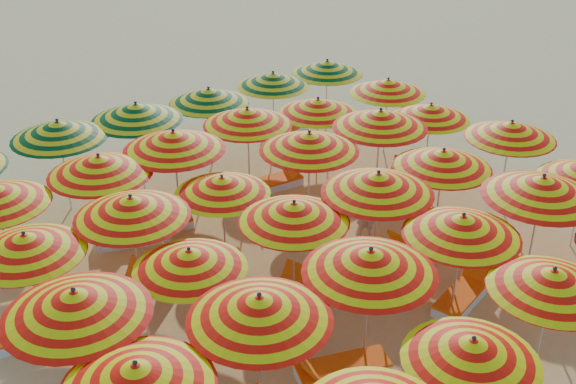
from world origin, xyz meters
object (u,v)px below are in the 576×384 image
object	(u,v)px
umbrella_10	(542,187)
lounger_5	(276,302)
umbrella_22	(380,119)
lounger_3	(340,368)
lounger_11	(392,186)
umbrella_16	(443,159)
umbrella_20	(222,185)
umbrella_19	(131,207)
umbrella_25	(99,165)
umbrella_21	(309,142)
umbrella_15	(378,183)
umbrella_27	(247,117)
umbrella_34	(273,80)
umbrella_8	(370,262)
umbrella_23	(431,112)
lounger_15	(273,183)
umbrella_18	(25,244)
umbrella_17	(511,130)
umbrella_2	(472,350)
umbrella_3	(553,280)
umbrella_26	(174,141)
lounger_13	(135,236)
beachgoer_a	(367,214)
umbrella_33	(209,96)
umbrella_7	(260,308)
lounger_6	(360,281)
umbrella_28	(318,106)
lounger_8	(12,339)
umbrella_31	(58,130)
lounger_10	(202,264)
umbrella_6	(137,376)
lounger_16	(286,131)
umbrella_9	(462,226)
lounger_9	(118,298)
umbrella_12	(75,303)
lounger_14	(155,223)
lounger_4	(464,294)
umbrella_14	(294,212)
umbrella_35	(327,67)
umbrella_29	(388,86)
umbrella_32	(136,112)

from	to	relation	value
umbrella_10	lounger_5	xyz separation A→B (m)	(-4.90, 2.51, -2.11)
umbrella_22	lounger_3	xyz separation A→B (m)	(-5.17, -4.41, -2.07)
umbrella_22	lounger_11	distance (m)	2.15
umbrella_16	umbrella_20	xyz separation A→B (m)	(-4.44, 2.25, -0.15)
umbrella_19	lounger_11	world-z (taller)	umbrella_19
umbrella_25	lounger_11	distance (m)	7.71
umbrella_20	umbrella_21	size ratio (longest dim) A/B	1.00
umbrella_15	umbrella_27	world-z (taller)	umbrella_15
umbrella_34	lounger_3	distance (m)	10.43
umbrella_8	lounger_11	world-z (taller)	umbrella_8
umbrella_15	lounger_3	world-z (taller)	umbrella_15
umbrella_23	lounger_15	world-z (taller)	umbrella_23
umbrella_16	umbrella_18	distance (m)	8.96
umbrella_18	lounger_3	distance (m)	6.16
umbrella_17	umbrella_2	bearing A→B (deg)	-147.03
umbrella_3	umbrella_26	distance (m)	8.83
umbrella_10	lounger_11	world-z (taller)	umbrella_10
lounger_13	beachgoer_a	world-z (taller)	beachgoer_a
umbrella_33	lounger_5	xyz separation A→B (m)	(-2.64, -6.48, -1.91)
umbrella_27	beachgoer_a	size ratio (longest dim) A/B	2.35
umbrella_7	lounger_6	world-z (taller)	umbrella_7
umbrella_8	umbrella_23	size ratio (longest dim) A/B	1.17
umbrella_28	lounger_13	size ratio (longest dim) A/B	1.38
lounger_3	umbrella_16	bearing A→B (deg)	-136.14
lounger_8	umbrella_31	bearing A→B (deg)	-114.67
umbrella_16	lounger_10	world-z (taller)	umbrella_16
umbrella_6	lounger_16	size ratio (longest dim) A/B	1.62
umbrella_8	lounger_13	bearing A→B (deg)	102.35
umbrella_17	lounger_6	bearing A→B (deg)	-175.59
umbrella_7	umbrella_20	size ratio (longest dim) A/B	1.12
umbrella_33	umbrella_9	bearing A→B (deg)	-89.99
umbrella_19	umbrella_16	bearing A→B (deg)	-18.83
lounger_9	umbrella_12	bearing A→B (deg)	-144.01
lounger_13	lounger_14	world-z (taller)	same
lounger_15	umbrella_10	bearing A→B (deg)	-67.56
umbrella_2	umbrella_27	size ratio (longest dim) A/B	0.88
lounger_9	umbrella_16	bearing A→B (deg)	-37.06
lounger_4	umbrella_10	bearing A→B (deg)	-25.40
umbrella_14	umbrella_28	distance (m)	5.83
umbrella_35	lounger_10	bearing A→B (deg)	-149.72
umbrella_16	umbrella_29	distance (m)	4.93
umbrella_9	umbrella_32	bearing A→B (deg)	104.44
umbrella_28	lounger_14	world-z (taller)	umbrella_28
umbrella_22	umbrella_9	bearing A→B (deg)	-116.67
umbrella_8	umbrella_21	size ratio (longest dim) A/B	1.15
umbrella_26	lounger_10	size ratio (longest dim) A/B	1.40
umbrella_6	umbrella_15	xyz separation A→B (m)	(6.57, 1.95, 0.10)
umbrella_15	umbrella_31	size ratio (longest dim) A/B	0.94
umbrella_15	lounger_15	size ratio (longest dim) A/B	1.48
umbrella_31	umbrella_32	bearing A→B (deg)	-4.69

